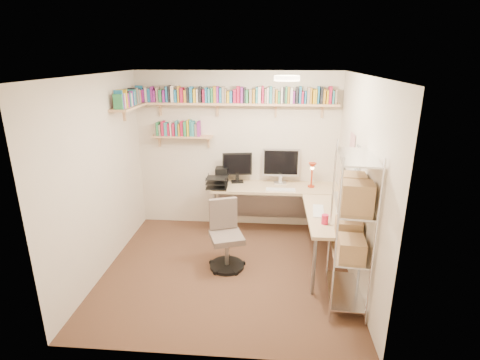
# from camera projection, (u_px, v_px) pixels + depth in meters

# --- Properties ---
(ground) EXTENTS (3.20, 3.20, 0.00)m
(ground) POSITION_uv_depth(u_px,v_px,m) (227.00, 270.00, 4.97)
(ground) COLOR #452A1D
(ground) RESTS_ON ground
(room_shell) EXTENTS (3.24, 3.04, 2.52)m
(room_shell) POSITION_uv_depth(u_px,v_px,m) (226.00, 158.00, 4.48)
(room_shell) COLOR beige
(room_shell) RESTS_ON ground
(wall_shelves) EXTENTS (3.12, 1.09, 0.80)m
(wall_shelves) POSITION_uv_depth(u_px,v_px,m) (209.00, 104.00, 5.59)
(wall_shelves) COLOR tan
(wall_shelves) RESTS_ON ground
(corner_desk) EXTENTS (2.07, 2.02, 1.35)m
(corner_desk) POSITION_uv_depth(u_px,v_px,m) (280.00, 193.00, 5.57)
(corner_desk) COLOR tan
(corner_desk) RESTS_ON ground
(office_chair) EXTENTS (0.52, 0.53, 0.92)m
(office_chair) POSITION_uv_depth(u_px,v_px,m) (226.00, 239.00, 4.97)
(office_chair) COLOR black
(office_chair) RESTS_ON ground
(wire_rack) EXTENTS (0.45, 0.82, 1.83)m
(wire_rack) POSITION_uv_depth(u_px,v_px,m) (352.00, 218.00, 4.00)
(wire_rack) COLOR silver
(wire_rack) RESTS_ON ground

